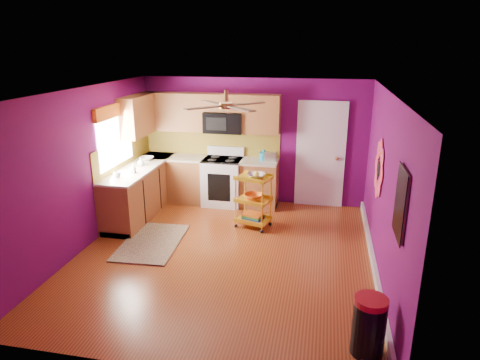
# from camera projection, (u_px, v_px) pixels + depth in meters

# --- Properties ---
(ground) EXTENTS (5.00, 5.00, 0.00)m
(ground) POSITION_uv_depth(u_px,v_px,m) (225.00, 255.00, 6.63)
(ground) COLOR maroon
(ground) RESTS_ON ground
(room_envelope) EXTENTS (4.54, 5.04, 2.52)m
(room_envelope) POSITION_uv_depth(u_px,v_px,m) (225.00, 153.00, 6.13)
(room_envelope) COLOR #630B58
(room_envelope) RESTS_ON ground
(lower_cabinets) EXTENTS (2.81, 2.31, 0.94)m
(lower_cabinets) POSITION_uv_depth(u_px,v_px,m) (180.00, 186.00, 8.45)
(lower_cabinets) COLOR brown
(lower_cabinets) RESTS_ON ground
(electric_range) EXTENTS (0.76, 0.66, 1.13)m
(electric_range) POSITION_uv_depth(u_px,v_px,m) (223.00, 181.00, 8.61)
(electric_range) COLOR white
(electric_range) RESTS_ON ground
(upper_cabinetry) EXTENTS (2.80, 2.30, 1.26)m
(upper_cabinetry) POSITION_uv_depth(u_px,v_px,m) (188.00, 115.00, 8.34)
(upper_cabinetry) COLOR brown
(upper_cabinetry) RESTS_ON ground
(left_window) EXTENTS (0.08, 1.35, 1.08)m
(left_window) POSITION_uv_depth(u_px,v_px,m) (115.00, 127.00, 7.50)
(left_window) COLOR white
(left_window) RESTS_ON ground
(panel_door) EXTENTS (0.95, 0.11, 2.15)m
(panel_door) POSITION_uv_depth(u_px,v_px,m) (320.00, 156.00, 8.37)
(panel_door) COLOR white
(panel_door) RESTS_ON ground
(right_wall_art) EXTENTS (0.04, 2.74, 1.04)m
(right_wall_art) POSITION_uv_depth(u_px,v_px,m) (387.00, 182.00, 5.45)
(right_wall_art) COLOR black
(right_wall_art) RESTS_ON ground
(ceiling_fan) EXTENTS (1.01, 1.01, 0.26)m
(ceiling_fan) POSITION_uv_depth(u_px,v_px,m) (226.00, 105.00, 6.12)
(ceiling_fan) COLOR #BF8C3F
(ceiling_fan) RESTS_ON ground
(shag_rug) EXTENTS (0.98, 1.52, 0.02)m
(shag_rug) POSITION_uv_depth(u_px,v_px,m) (152.00, 242.00, 7.03)
(shag_rug) COLOR #301D10
(shag_rug) RESTS_ON ground
(rolling_cart) EXTENTS (0.67, 0.56, 1.04)m
(rolling_cart) POSITION_uv_depth(u_px,v_px,m) (254.00, 199.00, 7.49)
(rolling_cart) COLOR gold
(rolling_cart) RESTS_ON ground
(trash_can) EXTENTS (0.43, 0.43, 0.66)m
(trash_can) POSITION_uv_depth(u_px,v_px,m) (369.00, 326.00, 4.44)
(trash_can) COLOR black
(trash_can) RESTS_ON ground
(teal_kettle) EXTENTS (0.18, 0.18, 0.21)m
(teal_kettle) POSITION_uv_depth(u_px,v_px,m) (264.00, 156.00, 8.37)
(teal_kettle) COLOR teal
(teal_kettle) RESTS_ON lower_cabinets
(toaster) EXTENTS (0.22, 0.15, 0.18)m
(toaster) POSITION_uv_depth(u_px,v_px,m) (270.00, 157.00, 8.30)
(toaster) COLOR beige
(toaster) RESTS_ON lower_cabinets
(soap_bottle_a) EXTENTS (0.08, 0.08, 0.17)m
(soap_bottle_a) POSITION_uv_depth(u_px,v_px,m) (133.00, 168.00, 7.53)
(soap_bottle_a) COLOR #EA3F72
(soap_bottle_a) RESTS_ON lower_cabinets
(soap_bottle_b) EXTENTS (0.13, 0.13, 0.16)m
(soap_bottle_b) POSITION_uv_depth(u_px,v_px,m) (141.00, 162.00, 7.99)
(soap_bottle_b) COLOR white
(soap_bottle_b) RESTS_ON lower_cabinets
(counter_dish) EXTENTS (0.26, 0.26, 0.06)m
(counter_dish) POSITION_uv_depth(u_px,v_px,m) (147.00, 159.00, 8.38)
(counter_dish) COLOR white
(counter_dish) RESTS_ON lower_cabinets
(counter_cup) EXTENTS (0.12, 0.12, 0.10)m
(counter_cup) POSITION_uv_depth(u_px,v_px,m) (117.00, 175.00, 7.29)
(counter_cup) COLOR white
(counter_cup) RESTS_ON lower_cabinets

